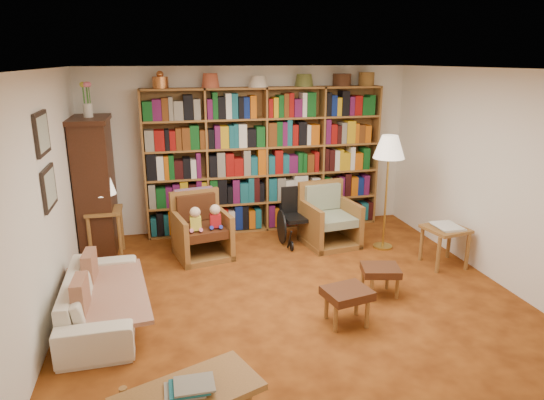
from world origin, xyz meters
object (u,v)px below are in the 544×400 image
object	(u,v)px
floor_lamp	(389,152)
footstool_b	(380,272)
sofa	(101,298)
armchair_leather	(202,229)
side_table_papers	(445,234)
footstool_a	(347,296)
wheelchair	(296,218)
side_table_lamp	(105,221)
coffee_table	(189,396)
armchair_sage	(328,220)

from	to	relation	value
floor_lamp	footstool_b	xyz separation A→B (m)	(-0.68, -1.34, -1.10)
sofa	armchair_leather	bearing A→B (deg)	-38.10
side_table_papers	footstool_a	xyz separation A→B (m)	(-1.77, -1.08, -0.13)
wheelchair	footstool_a	distance (m)	2.32
footstool_b	wheelchair	bearing A→B (deg)	104.16
side_table_lamp	wheelchair	distance (m)	2.66
wheelchair	sofa	bearing A→B (deg)	-146.53
armchair_leather	floor_lamp	distance (m)	2.76
sofa	side_table_papers	bearing A→B (deg)	-84.74
wheelchair	floor_lamp	xyz separation A→B (m)	(1.15, -0.50, 1.02)
wheelchair	coffee_table	xyz separation A→B (m)	(-1.79, -3.52, -0.04)
sofa	side_table_papers	size ratio (longest dim) A/B	3.08
sofa	wheelchair	bearing A→B (deg)	-57.45
sofa	side_table_papers	world-z (taller)	side_table_papers
side_table_lamp	coffee_table	xyz separation A→B (m)	(0.87, -3.61, -0.17)
sofa	side_table_lamp	world-z (taller)	side_table_lamp
wheelchair	coffee_table	world-z (taller)	wheelchair
side_table_papers	coffee_table	distance (m)	4.12
footstool_a	footstool_b	xyz separation A→B (m)	(0.59, 0.49, -0.02)
sofa	floor_lamp	xyz separation A→B (m)	(3.71, 1.20, 1.14)
footstool_a	side_table_lamp	bearing A→B (deg)	136.34
wheelchair	footstool_b	size ratio (longest dim) A/B	1.69
side_table_papers	coffee_table	xyz separation A→B (m)	(-3.43, -2.28, -0.10)
floor_lamp	footstool_b	bearing A→B (deg)	-117.12
wheelchair	floor_lamp	bearing A→B (deg)	-23.37
armchair_sage	floor_lamp	distance (m)	1.32
armchair_leather	side_table_papers	size ratio (longest dim) A/B	1.57
armchair_sage	footstool_b	bearing A→B (deg)	-89.38
side_table_lamp	side_table_papers	bearing A→B (deg)	-17.15
armchair_sage	floor_lamp	world-z (taller)	floor_lamp
sofa	armchair_sage	bearing A→B (deg)	-63.17
floor_lamp	side_table_papers	world-z (taller)	floor_lamp
armchair_leather	sofa	bearing A→B (deg)	-127.18
side_table_papers	armchair_leather	bearing A→B (deg)	160.29
side_table_lamp	armchair_sage	xyz separation A→B (m)	(3.10, -0.20, -0.16)
armchair_leather	coffee_table	xyz separation A→B (m)	(-0.40, -3.37, -0.03)
armchair_leather	armchair_sage	bearing A→B (deg)	1.19
side_table_lamp	footstool_a	size ratio (longest dim) A/B	1.30
armchair_sage	coffee_table	world-z (taller)	armchair_sage
wheelchair	side_table_lamp	bearing A→B (deg)	178.06
sofa	footstool_a	world-z (taller)	sofa
wheelchair	side_table_papers	xyz separation A→B (m)	(1.64, -1.24, 0.06)
sofa	coffee_table	xyz separation A→B (m)	(0.77, -1.83, 0.08)
footstool_b	sofa	bearing A→B (deg)	177.31
sofa	wheelchair	distance (m)	3.07
footstool_a	coffee_table	world-z (taller)	coffee_table
sofa	armchair_leather	distance (m)	1.94
armchair_leather	wheelchair	bearing A→B (deg)	6.18
coffee_table	side_table_lamp	bearing A→B (deg)	103.54
floor_lamp	side_table_lamp	bearing A→B (deg)	171.25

